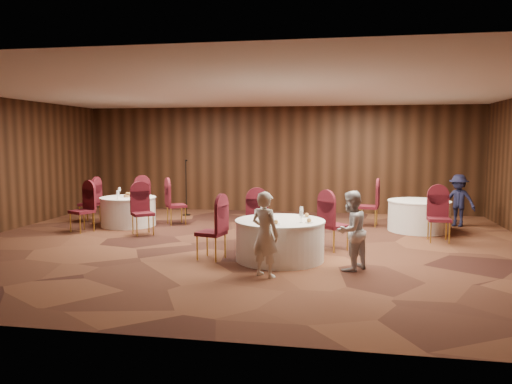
% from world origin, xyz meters
% --- Properties ---
extents(ground, '(12.00, 12.00, 0.00)m').
position_xyz_m(ground, '(0.00, 0.00, 0.00)').
color(ground, black).
rests_on(ground, ground).
extents(room_shell, '(12.00, 12.00, 12.00)m').
position_xyz_m(room_shell, '(0.00, 0.00, 1.96)').
color(room_shell, silver).
rests_on(room_shell, ground).
extents(table_main, '(1.64, 1.64, 0.74)m').
position_xyz_m(table_main, '(0.89, -1.17, 0.38)').
color(table_main, white).
rests_on(table_main, ground).
extents(table_left, '(1.40, 1.40, 0.74)m').
position_xyz_m(table_left, '(-3.41, 1.79, 0.38)').
color(table_left, white).
rests_on(table_left, ground).
extents(table_right, '(1.48, 1.48, 0.74)m').
position_xyz_m(table_right, '(3.82, 2.32, 0.38)').
color(table_right, white).
rests_on(table_right, ground).
extents(chairs_main, '(2.89, 2.03, 1.00)m').
position_xyz_m(chairs_main, '(0.57, -0.48, 0.50)').
color(chairs_main, '#420D14').
rests_on(chairs_main, ground).
extents(chairs_left, '(3.01, 2.97, 1.00)m').
position_xyz_m(chairs_left, '(-3.42, 1.77, 0.50)').
color(chairs_left, '#420D14').
rests_on(chairs_left, ground).
extents(chairs_right, '(1.97, 2.34, 1.00)m').
position_xyz_m(chairs_right, '(3.36, 1.95, 0.50)').
color(chairs_right, '#420D14').
rests_on(chairs_right, ground).
extents(tabletop_main, '(1.06, 1.05, 0.22)m').
position_xyz_m(tabletop_main, '(1.02, -1.26, 0.84)').
color(tabletop_main, silver).
rests_on(tabletop_main, table_main).
extents(tabletop_left, '(0.91, 0.89, 0.22)m').
position_xyz_m(tabletop_left, '(-3.41, 1.79, 0.82)').
color(tabletop_left, silver).
rests_on(tabletop_left, table_left).
extents(tabletop_right, '(0.08, 0.08, 0.22)m').
position_xyz_m(tabletop_right, '(4.01, 2.04, 0.90)').
color(tabletop_right, silver).
rests_on(tabletop_right, table_right).
extents(mic_stand, '(0.24, 0.24, 1.62)m').
position_xyz_m(mic_stand, '(-2.50, 3.76, 0.48)').
color(mic_stand, black).
rests_on(mic_stand, ground).
extents(woman_a, '(0.60, 0.53, 1.38)m').
position_xyz_m(woman_a, '(0.80, -2.34, 0.69)').
color(woman_a, silver).
rests_on(woman_a, ground).
extents(woman_b, '(0.80, 0.83, 1.35)m').
position_xyz_m(woman_b, '(2.15, -1.68, 0.67)').
color(woman_b, silver).
rests_on(woman_b, ground).
extents(man_c, '(0.99, 0.84, 1.32)m').
position_xyz_m(man_c, '(4.89, 3.16, 0.66)').
color(man_c, black).
rests_on(man_c, ground).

